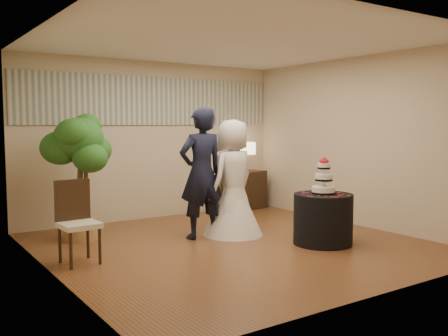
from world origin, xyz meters
TOP-DOWN VIEW (x-y plane):
  - floor at (0.00, 0.00)m, footprint 5.00×5.00m
  - ceiling at (0.00, 0.00)m, footprint 5.00×5.00m
  - wall_back at (0.00, 2.50)m, footprint 5.00×0.06m
  - wall_front at (0.00, -2.50)m, footprint 5.00×0.06m
  - wall_left at (-2.50, 0.00)m, footprint 0.06×5.00m
  - wall_right at (2.50, 0.00)m, footprint 0.06×5.00m
  - mural_border at (0.00, 2.48)m, footprint 4.90×0.02m
  - groom at (-0.16, 0.61)m, footprint 0.73×0.49m
  - bride at (0.35, 0.52)m, footprint 1.16×1.16m
  - cake_table at (1.07, -0.67)m, footprint 1.04×1.04m
  - wedding_cake at (1.07, -0.67)m, footprint 0.33×0.33m
  - console at (1.85, 2.27)m, footprint 0.96×0.54m
  - table_lamp at (1.85, 2.27)m, footprint 0.32×0.32m
  - ficus_tree at (-1.68, 1.53)m, footprint 1.20×1.20m
  - side_chair at (-2.10, 0.28)m, footprint 0.49×0.51m

SIDE VIEW (x-z plane):
  - floor at x=0.00m, z-range 0.00..0.00m
  - cake_table at x=1.07m, z-range 0.00..0.71m
  - console at x=1.85m, z-range 0.00..0.76m
  - side_chair at x=-2.10m, z-range 0.00..1.01m
  - bride at x=0.35m, z-range 0.00..1.76m
  - ficus_tree at x=-1.68m, z-range 0.00..1.89m
  - groom at x=-0.16m, z-range 0.00..1.94m
  - wedding_cake at x=1.07m, z-range 0.71..1.24m
  - table_lamp at x=1.85m, z-range 0.76..1.34m
  - wall_back at x=0.00m, z-range 0.00..2.80m
  - wall_front at x=0.00m, z-range 0.00..2.80m
  - wall_left at x=-2.50m, z-range 0.00..2.80m
  - wall_right at x=2.50m, z-range 0.00..2.80m
  - mural_border at x=0.00m, z-range 1.68..2.52m
  - ceiling at x=0.00m, z-range 2.80..2.80m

